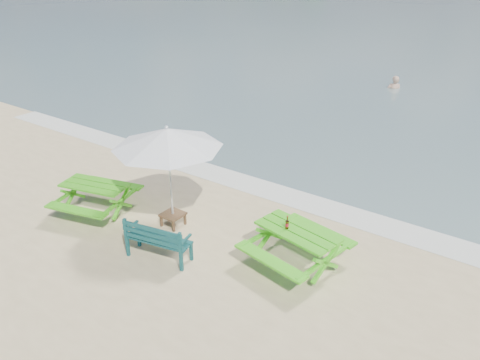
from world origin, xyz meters
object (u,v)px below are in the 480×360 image
Objects in this scene: patio_umbrella at (167,138)px; swimmer at (393,95)px; side_table at (173,219)px; park_bench at (159,247)px; picnic_table_left at (97,199)px; picnic_table_right at (296,248)px; beer_bottle at (287,224)px.

swimmer is at bearing 89.77° from patio_umbrella.
park_bench is at bearing -59.87° from side_table.
patio_umbrella is at bearing 17.16° from picnic_table_left.
side_table is 1.97m from patio_umbrella.
picnic_table_right is 7.68× the size of beer_bottle.
swimmer is (-2.75, 14.67, -1.21)m from beer_bottle.
park_bench is (2.54, -0.51, -0.10)m from picnic_table_left.
picnic_table_left is 2.00m from side_table.
beer_bottle is at bearing 5.49° from patio_umbrella.
picnic_table_left is 2.67m from patio_umbrella.
beer_bottle reaches higher than swimmer.
park_bench is 16.06m from swimmer.
park_bench is 2.64m from beer_bottle.
park_bench is 0.78× the size of swimmer.
swimmer is at bearing 101.41° from picnic_table_right.
picnic_table_right is 0.87× the size of patio_umbrella.
park_bench is at bearing -11.36° from picnic_table_left.
picnic_table_right is 4.35× the size of side_table.
picnic_table_left is 2.60m from park_bench.
beer_bottle is (-0.20, -0.06, 0.50)m from picnic_table_right.
picnic_table_right is at bearing 31.01° from park_bench.
patio_umbrella is (1.91, 0.59, 1.78)m from picnic_table_left.
picnic_table_right is 1.47× the size of park_bench.
beer_bottle is at bearing 10.32° from picnic_table_left.
picnic_table_right is 3.50m from patio_umbrella.
side_table is at bearing -173.82° from picnic_table_right.
patio_umbrella is at bearing -90.23° from swimmer.
beer_bottle is (4.71, 0.86, 0.51)m from picnic_table_left.
picnic_table_left reaches higher than swimmer.
beer_bottle reaches higher than park_bench.
side_table is at bearing 17.16° from picnic_table_left.
patio_umbrella reaches higher than swimmer.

